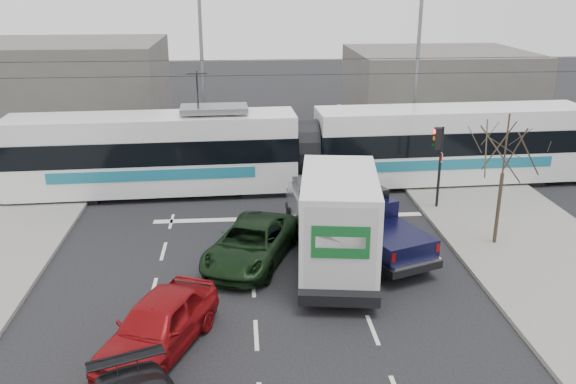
{
  "coord_description": "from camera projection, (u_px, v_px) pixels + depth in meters",
  "views": [
    {
      "loc": [
        -2.0,
        -18.19,
        9.66
      ],
      "look_at": [
        -0.2,
        4.23,
        1.8
      ],
      "focal_mm": 38.0,
      "sensor_mm": 36.0,
      "label": 1
    }
  ],
  "objects": [
    {
      "name": "street_lamp_near",
      "position": [
        413.0,
        70.0,
        32.5
      ],
      "size": [
        2.38,
        0.25,
        9.0
      ],
      "color": "slate",
      "rests_on": "ground"
    },
    {
      "name": "tram",
      "position": [
        305.0,
        148.0,
        29.22
      ],
      "size": [
        27.75,
        3.9,
        5.65
      ],
      "rotation": [
        0.0,
        0.0,
        0.04
      ],
      "color": "white",
      "rests_on": "ground"
    },
    {
      "name": "ground",
      "position": [
        304.0,
        284.0,
        20.46
      ],
      "size": [
        120.0,
        120.0,
        0.0
      ],
      "primitive_type": "plane",
      "color": "black",
      "rests_on": "ground"
    },
    {
      "name": "silver_pickup",
      "position": [
        320.0,
        213.0,
        23.76
      ],
      "size": [
        2.4,
        5.85,
        2.08
      ],
      "rotation": [
        0.0,
        0.0,
        0.08
      ],
      "color": "black",
      "rests_on": "ground"
    },
    {
      "name": "sidewalk_right",
      "position": [
        562.0,
        272.0,
        21.11
      ],
      "size": [
        6.0,
        60.0,
        0.15
      ],
      "primitive_type": "cube",
      "color": "gray",
      "rests_on": "ground"
    },
    {
      "name": "catenary",
      "position": [
        282.0,
        110.0,
        28.59
      ],
      "size": [
        60.0,
        0.2,
        7.0
      ],
      "color": "black",
      "rests_on": "ground"
    },
    {
      "name": "green_car",
      "position": [
        251.0,
        243.0,
        21.84
      ],
      "size": [
        4.08,
        5.7,
        1.44
      ],
      "primitive_type": "imported",
      "rotation": [
        0.0,
        0.0,
        -0.36
      ],
      "color": "black",
      "rests_on": "ground"
    },
    {
      "name": "building_right",
      "position": [
        437.0,
        86.0,
        43.12
      ],
      "size": [
        12.0,
        10.0,
        5.0
      ],
      "primitive_type": "cube",
      "color": "#625D59",
      "rests_on": "ground"
    },
    {
      "name": "bare_tree",
      "position": [
        505.0,
        150.0,
        22.13
      ],
      "size": [
        2.4,
        2.4,
        5.0
      ],
      "color": "#47382B",
      "rests_on": "ground"
    },
    {
      "name": "rails",
      "position": [
        283.0,
        188.0,
        29.86
      ],
      "size": [
        60.0,
        1.6,
        0.03
      ],
      "primitive_type": "cube",
      "color": "#33302D",
      "rests_on": "ground"
    },
    {
      "name": "building_left",
      "position": [
        52.0,
        89.0,
        39.11
      ],
      "size": [
        14.0,
        10.0,
        6.0
      ],
      "primitive_type": "cube",
      "color": "#625D59",
      "rests_on": "ground"
    },
    {
      "name": "red_car",
      "position": [
        158.0,
        325.0,
        16.55
      ],
      "size": [
        3.51,
        4.98,
        1.57
      ],
      "primitive_type": "imported",
      "rotation": [
        0.0,
        0.0,
        -0.4
      ],
      "color": "maroon",
      "rests_on": "ground"
    },
    {
      "name": "traffic_signal",
      "position": [
        438.0,
        150.0,
        26.16
      ],
      "size": [
        0.44,
        0.44,
        3.6
      ],
      "color": "black",
      "rests_on": "ground"
    },
    {
      "name": "street_lamp_far",
      "position": [
        199.0,
        67.0,
        33.51
      ],
      "size": [
        2.38,
        0.25,
        9.0
      ],
      "color": "slate",
      "rests_on": "ground"
    },
    {
      "name": "box_truck",
      "position": [
        338.0,
        221.0,
        21.05
      ],
      "size": [
        3.45,
        7.48,
        3.6
      ],
      "rotation": [
        0.0,
        0.0,
        -0.14
      ],
      "color": "black",
      "rests_on": "ground"
    },
    {
      "name": "navy_pickup",
      "position": [
        367.0,
        223.0,
        22.52
      ],
      "size": [
        3.91,
        5.92,
        2.35
      ],
      "rotation": [
        0.0,
        0.0,
        0.37
      ],
      "color": "black",
      "rests_on": "ground"
    }
  ]
}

